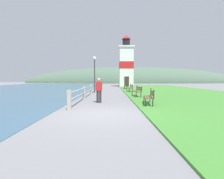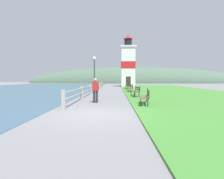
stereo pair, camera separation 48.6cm
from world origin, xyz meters
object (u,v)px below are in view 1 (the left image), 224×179
at_px(park_bench_near, 150,96).
at_px(park_bench_far, 130,87).
at_px(park_bench_midway, 137,90).
at_px(park_bench_by_lighthouse, 126,86).
at_px(lamp_post, 95,68).
at_px(person_strolling, 99,89).
at_px(lighthouse, 126,64).

bearing_deg(park_bench_near, park_bench_far, -81.80).
bearing_deg(park_bench_midway, park_bench_near, 87.12).
bearing_deg(park_bench_by_lighthouse, lamp_post, 60.50).
bearing_deg(park_bench_far, person_strolling, 69.25).
height_order(lighthouse, lamp_post, lighthouse).
distance_m(park_bench_far, lighthouse, 15.26).
relative_size(park_bench_midway, person_strolling, 1.25).
xyz_separation_m(park_bench_by_lighthouse, person_strolling, (-2.93, -14.94, 0.31)).
bearing_deg(lamp_post, park_bench_far, 13.78).
xyz_separation_m(lighthouse, lamp_post, (-4.74, -15.72, -1.70)).
height_order(park_bench_near, park_bench_by_lighthouse, same).
relative_size(park_bench_midway, park_bench_far, 1.11).
bearing_deg(park_bench_near, person_strolling, -10.02).
bearing_deg(park_bench_far, park_bench_by_lighthouse, -92.77).
xyz_separation_m(park_bench_far, lamp_post, (-4.03, -0.99, 2.20)).
bearing_deg(park_bench_far, lighthouse, -95.69).
relative_size(park_bench_far, park_bench_by_lighthouse, 1.03).
distance_m(park_bench_near, park_bench_midway, 4.69).
distance_m(park_bench_near, park_bench_far, 10.16).
bearing_deg(park_bench_far, park_bench_midway, 87.34).
distance_m(park_bench_midway, lamp_post, 6.43).
xyz_separation_m(park_bench_far, person_strolling, (-2.95, -9.19, 0.31)).
distance_m(park_bench_by_lighthouse, lamp_post, 8.15).
bearing_deg(lighthouse, park_bench_by_lighthouse, -94.59).
height_order(person_strolling, lamp_post, lamp_post).
bearing_deg(park_bench_midway, park_bench_by_lighthouse, -93.05).
xyz_separation_m(park_bench_midway, park_bench_by_lighthouse, (-0.05, 11.22, -0.00)).
relative_size(park_bench_near, park_bench_far, 1.09).
height_order(park_bench_midway, lighthouse, lighthouse).
bearing_deg(lamp_post, park_bench_midway, -47.83).
distance_m(park_bench_far, person_strolling, 9.65).
bearing_deg(lighthouse, person_strolling, -98.68).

